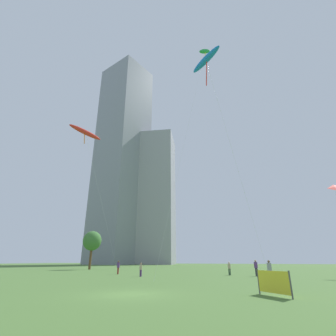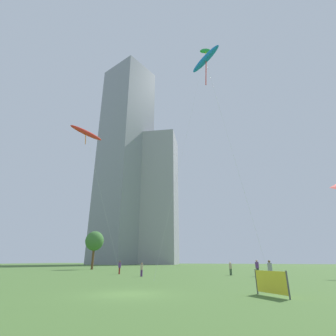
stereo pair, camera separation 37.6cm
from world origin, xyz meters
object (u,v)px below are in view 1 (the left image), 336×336
object	(u,v)px
kite_flying_2	(335,188)
distant_highrise_1	(149,196)
person_standing_1	(141,269)
distant_highrise_0	(122,156)
person_standing_0	(270,269)
kite_flying_1	(85,132)
kite_flying_0	(206,60)
kite_flying_3	(205,52)
park_tree_0	(92,241)
person_standing_3	(229,267)
person_standing_4	(118,266)
event_banner	(273,282)
person_standing_2	(256,267)

from	to	relation	value
kite_flying_2	distant_highrise_1	xyz separation A→B (m)	(-64.30, 75.03, 21.78)
person_standing_1	distant_highrise_0	bearing A→B (deg)	-42.47
person_standing_0	kite_flying_1	world-z (taller)	kite_flying_1
kite_flying_0	kite_flying_3	distance (m)	16.40
kite_flying_3	distant_highrise_0	distance (m)	98.86
park_tree_0	person_standing_3	bearing A→B (deg)	-20.29
person_standing_4	kite_flying_2	world-z (taller)	kite_flying_2
person_standing_3	distant_highrise_0	distance (m)	108.87
park_tree_0	event_banner	bearing A→B (deg)	-40.97
person_standing_0	person_standing_4	bearing A→B (deg)	104.13
person_standing_2	kite_flying_3	world-z (taller)	kite_flying_3
kite_flying_3	person_standing_0	bearing A→B (deg)	-39.66
person_standing_1	person_standing_3	size ratio (longest dim) A/B	0.95
park_tree_0	distant_highrise_1	world-z (taller)	distant_highrise_1
distant_highrise_0	person_standing_3	bearing A→B (deg)	-32.53
kite_flying_0	kite_flying_1	size ratio (longest dim) A/B	1.10
distant_highrise_0	event_banner	distance (m)	125.30
person_standing_1	kite_flying_3	distance (m)	34.68
person_standing_3	person_standing_1	bearing A→B (deg)	41.75
park_tree_0	person_standing_4	bearing A→B (deg)	-42.34
person_standing_2	kite_flying_1	bearing A→B (deg)	150.55
distant_highrise_1	person_standing_2	bearing A→B (deg)	-69.39
person_standing_3	distant_highrise_0	bearing A→B (deg)	-41.40
kite_flying_0	event_banner	bearing A→B (deg)	-54.59
person_standing_2	kite_flying_3	distance (m)	33.54
person_standing_0	kite_flying_1	bearing A→B (deg)	121.70
person_standing_1	distant_highrise_0	world-z (taller)	distant_highrise_0
kite_flying_0	distant_highrise_1	xyz separation A→B (m)	(-50.52, 94.06, 11.15)
distant_highrise_0	distant_highrise_1	size ratio (longest dim) A/B	1.65
person_standing_2	person_standing_1	bearing A→B (deg)	152.46
kite_flying_0	distant_highrise_1	bearing A→B (deg)	118.24
kite_flying_0	park_tree_0	xyz separation A→B (m)	(-31.69, 25.48, -16.38)
person_standing_1	person_standing_3	bearing A→B (deg)	-132.30
distant_highrise_0	person_standing_1	bearing A→B (deg)	-39.56
kite_flying_3	kite_flying_2	bearing A→B (deg)	27.51
person_standing_0	distant_highrise_1	xyz separation A→B (m)	(-54.19, 87.92, 32.22)
person_standing_0	person_standing_4	size ratio (longest dim) A/B	1.04
person_standing_1	kite_flying_1	xyz separation A→B (m)	(-8.53, -2.78, 18.65)
person_standing_4	kite_flying_0	bearing A→B (deg)	38.98
person_standing_0	event_banner	world-z (taller)	person_standing_0
kite_flying_1	event_banner	distance (m)	31.54
person_standing_3	kite_flying_3	world-z (taller)	kite_flying_3
kite_flying_0	person_standing_0	bearing A→B (deg)	59.08
person_standing_1	person_standing_2	size ratio (longest dim) A/B	0.82
kite_flying_3	kite_flying_1	bearing A→B (deg)	-161.24
kite_flying_1	park_tree_0	xyz separation A→B (m)	(-12.37, 20.56, -13.81)
kite_flying_1	person_standing_2	bearing A→B (deg)	21.06
person_standing_3	event_banner	distance (m)	20.19
park_tree_0	kite_flying_1	bearing A→B (deg)	-58.96
kite_flying_1	person_standing_1	bearing A→B (deg)	18.07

